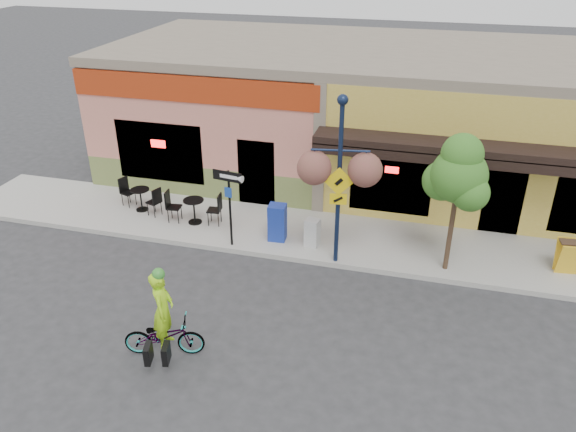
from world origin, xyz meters
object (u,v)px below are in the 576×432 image
at_px(cyclist_rider, 164,320).
at_px(one_way_sign, 230,209).
at_px(lamp_post, 339,183).
at_px(building, 370,111).
at_px(bicycle, 164,336).
at_px(newspaper_box_blue, 277,222).
at_px(street_tree, 455,204).
at_px(newspaper_box_grey, 312,233).

xyz_separation_m(cyclist_rider, one_way_sign, (-0.16, 4.47, 0.38)).
bearing_deg(lamp_post, building, 81.61).
height_order(bicycle, newspaper_box_blue, newspaper_box_blue).
bearing_deg(lamp_post, cyclist_rider, -131.89).
xyz_separation_m(bicycle, cyclist_rider, (0.05, 0.00, 0.45)).
height_order(newspaper_box_blue, street_tree, street_tree).
xyz_separation_m(building, street_tree, (2.96, -6.48, -0.22)).
distance_m(one_way_sign, street_tree, 5.91).
bearing_deg(newspaper_box_blue, newspaper_box_grey, -8.62).
relative_size(lamp_post, street_tree, 1.21).
distance_m(cyclist_rider, street_tree, 7.50).
xyz_separation_m(building, bicycle, (-2.78, -11.24, -1.80)).
distance_m(building, newspaper_box_grey, 6.49).
bearing_deg(bicycle, lamp_post, -47.87).
height_order(building, newspaper_box_grey, building).
height_order(one_way_sign, newspaper_box_blue, one_way_sign).
height_order(lamp_post, newspaper_box_blue, lamp_post).
distance_m(newspaper_box_grey, street_tree, 3.94).
relative_size(newspaper_box_grey, street_tree, 0.22).
bearing_deg(newspaper_box_blue, building, 70.62).
bearing_deg(lamp_post, newspaper_box_blue, 149.58).
bearing_deg(lamp_post, newspaper_box_grey, 132.56).
distance_m(bicycle, lamp_post, 5.61).
xyz_separation_m(lamp_post, newspaper_box_grey, (-0.78, 0.62, -1.87)).
height_order(cyclist_rider, newspaper_box_blue, cyclist_rider).
distance_m(lamp_post, newspaper_box_blue, 2.62).
distance_m(lamp_post, newspaper_box_grey, 2.12).
xyz_separation_m(building, one_way_sign, (-2.89, -6.78, -0.97)).
xyz_separation_m(lamp_post, newspaper_box_blue, (-1.83, 0.71, -1.74)).
distance_m(one_way_sign, newspaper_box_blue, 1.45).
distance_m(building, street_tree, 7.13).
bearing_deg(building, cyclist_rider, -103.64).
xyz_separation_m(building, cyclist_rider, (-2.73, -11.24, -1.35)).
relative_size(bicycle, newspaper_box_grey, 2.11).
relative_size(building, lamp_post, 4.00).
distance_m(newspaper_box_blue, street_tree, 4.89).
bearing_deg(bicycle, street_tree, -65.02).
relative_size(building, bicycle, 10.68).
height_order(bicycle, street_tree, street_tree).
bearing_deg(lamp_post, street_tree, -1.89).
bearing_deg(newspaper_box_blue, one_way_sign, -154.90).
distance_m(one_way_sign, newspaper_box_grey, 2.38).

